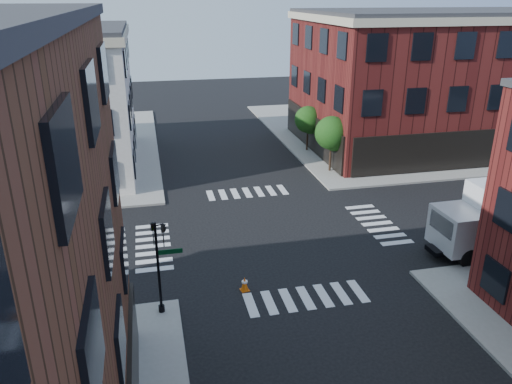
{
  "coord_description": "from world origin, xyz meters",
  "views": [
    {
      "loc": [
        -6.76,
        -26.36,
        13.58
      ],
      "look_at": [
        -0.7,
        0.85,
        2.5
      ],
      "focal_mm": 35.0,
      "sensor_mm": 36.0,
      "label": 1
    }
  ],
  "objects": [
    {
      "name": "ground",
      "position": [
        0.0,
        0.0,
        0.0
      ],
      "size": [
        120.0,
        120.0,
        0.0
      ],
      "primitive_type": "plane",
      "color": "black",
      "rests_on": "ground"
    },
    {
      "name": "tree_near",
      "position": [
        7.56,
        9.98,
        3.16
      ],
      "size": [
        2.69,
        2.69,
        4.49
      ],
      "color": "black",
      "rests_on": "ground"
    },
    {
      "name": "signal_pole",
      "position": [
        -6.72,
        -6.68,
        2.86
      ],
      "size": [
        1.29,
        1.24,
        4.6
      ],
      "color": "black",
      "rests_on": "ground"
    },
    {
      "name": "building_ne",
      "position": [
        20.5,
        16.0,
        6.0
      ],
      "size": [
        25.0,
        16.0,
        12.0
      ],
      "primitive_type": "cube",
      "color": "#451211",
      "rests_on": "ground"
    },
    {
      "name": "sidewalk_ne",
      "position": [
        21.0,
        21.0,
        0.07
      ],
      "size": [
        30.0,
        30.0,
        0.15
      ],
      "primitive_type": "cube",
      "color": "gray",
      "rests_on": "ground"
    },
    {
      "name": "tree_far",
      "position": [
        7.56,
        15.98,
        2.87
      ],
      "size": [
        2.43,
        2.43,
        4.07
      ],
      "color": "black",
      "rests_on": "ground"
    },
    {
      "name": "traffic_cone",
      "position": [
        -2.73,
        -5.7,
        0.36
      ],
      "size": [
        0.49,
        0.49,
        0.75
      ],
      "rotation": [
        0.0,
        0.0,
        0.21
      ],
      "color": "#DF5B09",
      "rests_on": "ground"
    }
  ]
}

